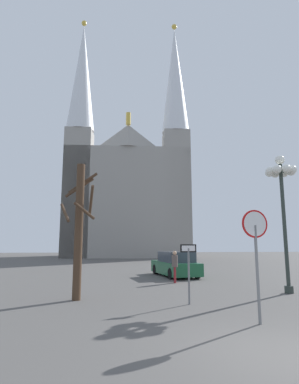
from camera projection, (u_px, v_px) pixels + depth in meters
The scene contains 8 objects.
ground_plane at pixel (286, 356), 5.79m from camera, with size 120.00×120.00×0.00m, color #514F4C.
cathedral at pixel (128, 185), 46.52m from camera, with size 18.33×11.47×36.14m.
stop_sign at pixel (256, 243), 8.41m from camera, with size 0.77×0.15×3.02m.
one_way_arrow_sign at pixel (189, 265), 10.84m from camera, with size 0.60×0.13×2.05m.
street_lamp at pixel (282, 187), 13.70m from camera, with size 1.37×1.37×6.02m.
bare_tree at pixel (79, 226), 11.86m from camera, with size 1.43×1.48×5.19m.
parked_car_near_green at pixel (175, 265), 19.48m from camera, with size 2.64×4.69×1.54m.
pedestrian_standing at pixel (175, 263), 16.39m from camera, with size 0.32×0.32×1.67m.
Camera 1 is at (-3.19, -5.93, 2.13)m, focal length 28.74 mm.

